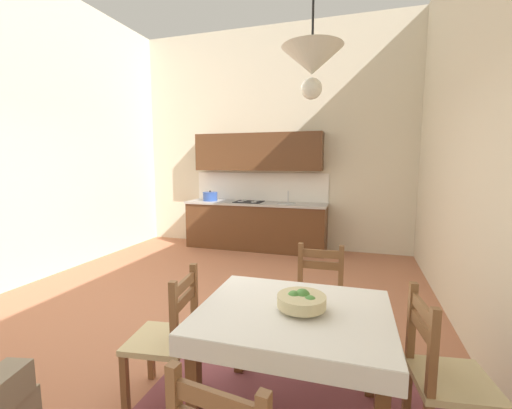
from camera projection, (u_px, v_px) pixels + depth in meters
ground_plane at (193, 321)px, 3.60m from camera, size 5.86×7.07×0.10m
wall_back at (272, 140)px, 6.45m from camera, size 5.86×0.12×4.19m
wall_right at (503, 105)px, 2.54m from camera, size 0.12×7.07×4.19m
kitchen_cabinetry at (256, 204)px, 6.36m from camera, size 2.70×0.63×2.20m
dining_table at (293, 331)px, 2.07m from camera, size 1.19×0.99×0.75m
dining_chair_kitchen_side at (319, 303)px, 2.89m from camera, size 0.44×0.44×0.93m
dining_chair_window_side at (444, 378)px, 1.88m from camera, size 0.48×0.48×0.93m
dining_chair_tv_side at (167, 339)px, 2.30m from camera, size 0.47×0.47×0.93m
fruit_bowl at (302, 301)px, 2.04m from camera, size 0.30×0.30×0.12m
pendant_lamp at (312, 63)px, 1.71m from camera, size 0.32×0.32×0.80m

